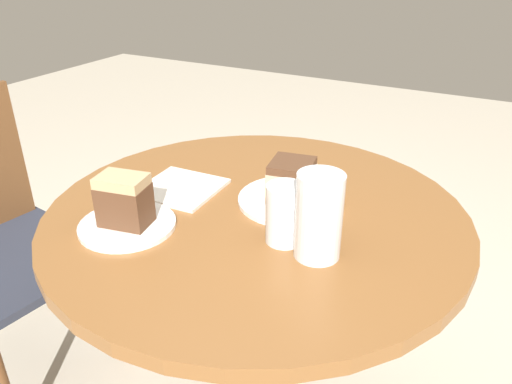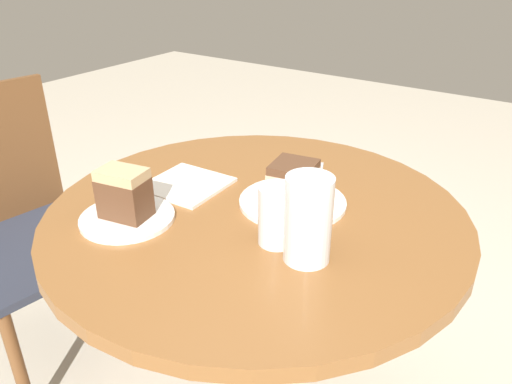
{
  "view_description": "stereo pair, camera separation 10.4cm",
  "coord_description": "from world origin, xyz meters",
  "px_view_note": "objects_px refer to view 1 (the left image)",
  "views": [
    {
      "loc": [
        -0.82,
        -0.43,
        1.29
      ],
      "look_at": [
        0.0,
        0.0,
        0.81
      ],
      "focal_mm": 35.0,
      "sensor_mm": 36.0,
      "label": 1
    },
    {
      "loc": [
        -0.76,
        -0.52,
        1.29
      ],
      "look_at": [
        0.0,
        0.0,
        0.81
      ],
      "focal_mm": 35.0,
      "sensor_mm": 36.0,
      "label": 2
    }
  ],
  "objects_px": {
    "cake_slice_near": "(292,180)",
    "glass_lemonade": "(319,220)",
    "plate_near": "(291,200)",
    "plate_far": "(128,225)",
    "glass_water": "(285,216)",
    "cake_slice_far": "(124,200)"
  },
  "relations": [
    {
      "from": "glass_lemonade",
      "to": "plate_near",
      "type": "bearing_deg",
      "value": 37.4
    },
    {
      "from": "plate_far",
      "to": "glass_water",
      "type": "relative_size",
      "value": 1.66
    },
    {
      "from": "glass_lemonade",
      "to": "glass_water",
      "type": "xyz_separation_m",
      "value": [
        0.02,
        0.07,
        -0.02
      ]
    },
    {
      "from": "cake_slice_near",
      "to": "glass_lemonade",
      "type": "relative_size",
      "value": 0.67
    },
    {
      "from": "cake_slice_far",
      "to": "glass_lemonade",
      "type": "distance_m",
      "value": 0.38
    },
    {
      "from": "cake_slice_near",
      "to": "glass_lemonade",
      "type": "bearing_deg",
      "value": -142.6
    },
    {
      "from": "cake_slice_near",
      "to": "glass_lemonade",
      "type": "distance_m",
      "value": 0.21
    },
    {
      "from": "plate_far",
      "to": "cake_slice_far",
      "type": "relative_size",
      "value": 1.82
    },
    {
      "from": "glass_lemonade",
      "to": "glass_water",
      "type": "bearing_deg",
      "value": 77.61
    },
    {
      "from": "glass_water",
      "to": "plate_near",
      "type": "bearing_deg",
      "value": 19.59
    },
    {
      "from": "glass_lemonade",
      "to": "plate_far",
      "type": "bearing_deg",
      "value": 103.24
    },
    {
      "from": "cake_slice_near",
      "to": "plate_far",
      "type": "bearing_deg",
      "value": 135.78
    },
    {
      "from": "plate_far",
      "to": "glass_water",
      "type": "distance_m",
      "value": 0.32
    },
    {
      "from": "plate_near",
      "to": "cake_slice_near",
      "type": "distance_m",
      "value": 0.05
    },
    {
      "from": "plate_near",
      "to": "plate_far",
      "type": "xyz_separation_m",
      "value": [
        -0.25,
        0.24,
        0.0
      ]
    },
    {
      "from": "glass_lemonade",
      "to": "glass_water",
      "type": "height_order",
      "value": "glass_lemonade"
    },
    {
      "from": "plate_near",
      "to": "cake_slice_near",
      "type": "height_order",
      "value": "cake_slice_near"
    },
    {
      "from": "plate_near",
      "to": "cake_slice_far",
      "type": "bearing_deg",
      "value": 135.78
    },
    {
      "from": "plate_far",
      "to": "glass_lemonade",
      "type": "distance_m",
      "value": 0.38
    },
    {
      "from": "plate_far",
      "to": "glass_lemonade",
      "type": "height_order",
      "value": "glass_lemonade"
    },
    {
      "from": "plate_near",
      "to": "glass_lemonade",
      "type": "bearing_deg",
      "value": -142.6
    },
    {
      "from": "plate_far",
      "to": "glass_lemonade",
      "type": "xyz_separation_m",
      "value": [
        0.09,
        -0.37,
        0.07
      ]
    }
  ]
}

